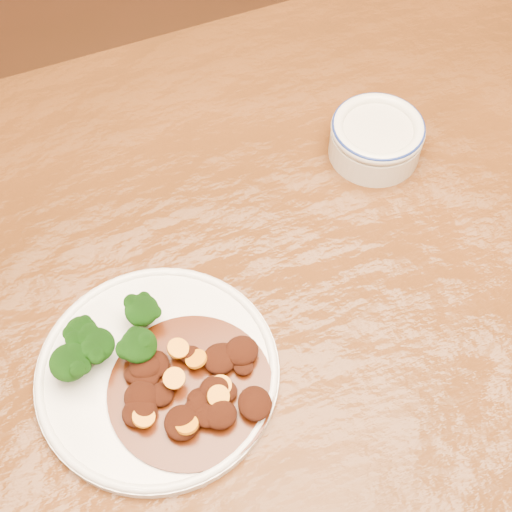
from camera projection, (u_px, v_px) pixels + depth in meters
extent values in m
plane|color=#4D2E13|center=(312.00, 464.00, 1.43)|extent=(4.00, 4.00, 0.00)
cube|color=#50270E|center=(353.00, 271.00, 0.82)|extent=(1.59, 1.06, 0.04)
cylinder|color=white|center=(158.00, 373.00, 0.72)|extent=(0.25, 0.25, 0.01)
torus|color=white|center=(157.00, 371.00, 0.72)|extent=(0.24, 0.24, 0.01)
cylinder|color=#558444|center=(100.00, 353.00, 0.72)|extent=(0.01, 0.01, 0.01)
ellipsoid|color=black|center=(97.00, 345.00, 0.70)|extent=(0.04, 0.04, 0.03)
cylinder|color=#558444|center=(141.00, 354.00, 0.72)|extent=(0.01, 0.01, 0.01)
ellipsoid|color=black|center=(139.00, 345.00, 0.70)|extent=(0.04, 0.04, 0.03)
cylinder|color=#558444|center=(74.00, 371.00, 0.71)|extent=(0.01, 0.01, 0.01)
ellipsoid|color=black|center=(69.00, 362.00, 0.69)|extent=(0.04, 0.04, 0.03)
cylinder|color=#558444|center=(85.00, 339.00, 0.73)|extent=(0.01, 0.01, 0.01)
ellipsoid|color=black|center=(81.00, 331.00, 0.71)|extent=(0.03, 0.03, 0.03)
cylinder|color=#558444|center=(144.00, 319.00, 0.74)|extent=(0.01, 0.01, 0.01)
ellipsoid|color=black|center=(142.00, 310.00, 0.73)|extent=(0.04, 0.04, 0.03)
cylinder|color=#441707|center=(191.00, 390.00, 0.70)|extent=(0.16, 0.16, 0.00)
ellipsoid|color=black|center=(243.00, 365.00, 0.71)|extent=(0.02, 0.02, 0.01)
ellipsoid|color=black|center=(182.00, 423.00, 0.67)|extent=(0.03, 0.04, 0.02)
ellipsoid|color=black|center=(220.00, 359.00, 0.71)|extent=(0.03, 0.03, 0.02)
ellipsoid|color=black|center=(207.00, 415.00, 0.68)|extent=(0.02, 0.02, 0.01)
ellipsoid|color=black|center=(156.00, 364.00, 0.71)|extent=(0.03, 0.03, 0.01)
ellipsoid|color=black|center=(145.00, 364.00, 0.71)|extent=(0.03, 0.03, 0.02)
ellipsoid|color=black|center=(255.00, 403.00, 0.68)|extent=(0.03, 0.04, 0.02)
ellipsoid|color=black|center=(141.00, 397.00, 0.69)|extent=(0.03, 0.03, 0.02)
ellipsoid|color=black|center=(225.00, 391.00, 0.69)|extent=(0.02, 0.02, 0.01)
ellipsoid|color=black|center=(140.00, 412.00, 0.68)|extent=(0.03, 0.03, 0.02)
ellipsoid|color=black|center=(221.00, 415.00, 0.68)|extent=(0.03, 0.03, 0.02)
ellipsoid|color=black|center=(200.00, 401.00, 0.69)|extent=(0.03, 0.03, 0.01)
ellipsoid|color=black|center=(190.00, 354.00, 0.71)|extent=(0.02, 0.02, 0.01)
ellipsoid|color=black|center=(161.00, 395.00, 0.69)|extent=(0.03, 0.03, 0.01)
ellipsoid|color=black|center=(198.00, 410.00, 0.68)|extent=(0.03, 0.03, 0.01)
ellipsoid|color=black|center=(145.00, 367.00, 0.70)|extent=(0.03, 0.03, 0.02)
ellipsoid|color=black|center=(137.00, 373.00, 0.71)|extent=(0.03, 0.02, 0.01)
ellipsoid|color=black|center=(144.00, 373.00, 0.70)|extent=(0.03, 0.03, 0.02)
ellipsoid|color=black|center=(216.00, 390.00, 0.69)|extent=(0.03, 0.03, 0.02)
ellipsoid|color=black|center=(242.00, 351.00, 0.71)|extent=(0.03, 0.03, 0.02)
ellipsoid|color=black|center=(221.00, 354.00, 0.72)|extent=(0.03, 0.02, 0.01)
cylinder|color=orange|center=(187.00, 425.00, 0.67)|extent=(0.03, 0.03, 0.01)
cylinder|color=orange|center=(218.00, 396.00, 0.68)|extent=(0.03, 0.03, 0.01)
cylinder|color=orange|center=(178.00, 348.00, 0.71)|extent=(0.03, 0.03, 0.01)
cylinder|color=orange|center=(174.00, 378.00, 0.69)|extent=(0.03, 0.03, 0.01)
cylinder|color=orange|center=(144.00, 417.00, 0.67)|extent=(0.03, 0.03, 0.01)
cylinder|color=orange|center=(221.00, 386.00, 0.69)|extent=(0.03, 0.03, 0.00)
cylinder|color=orange|center=(196.00, 359.00, 0.71)|extent=(0.03, 0.03, 0.01)
cylinder|color=beige|center=(375.00, 143.00, 0.88)|extent=(0.11, 0.11, 0.04)
cylinder|color=beige|center=(378.00, 131.00, 0.86)|extent=(0.09, 0.09, 0.01)
torus|color=beige|center=(378.00, 128.00, 0.85)|extent=(0.11, 0.11, 0.02)
torus|color=navy|center=(379.00, 126.00, 0.85)|extent=(0.11, 0.11, 0.01)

